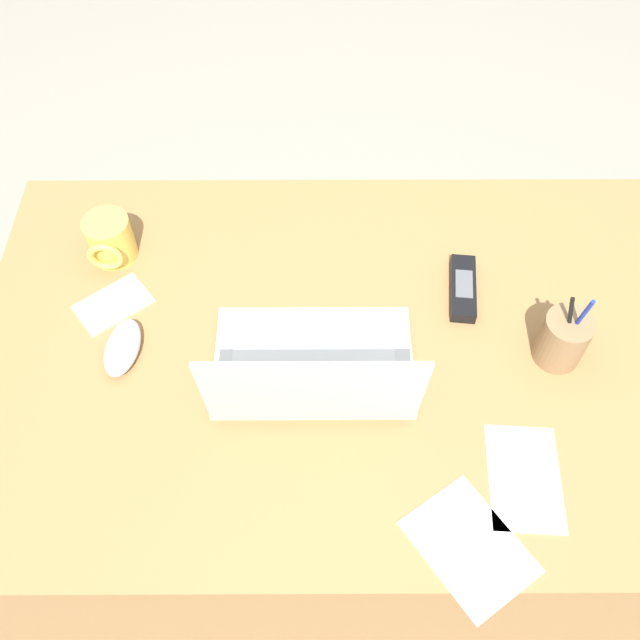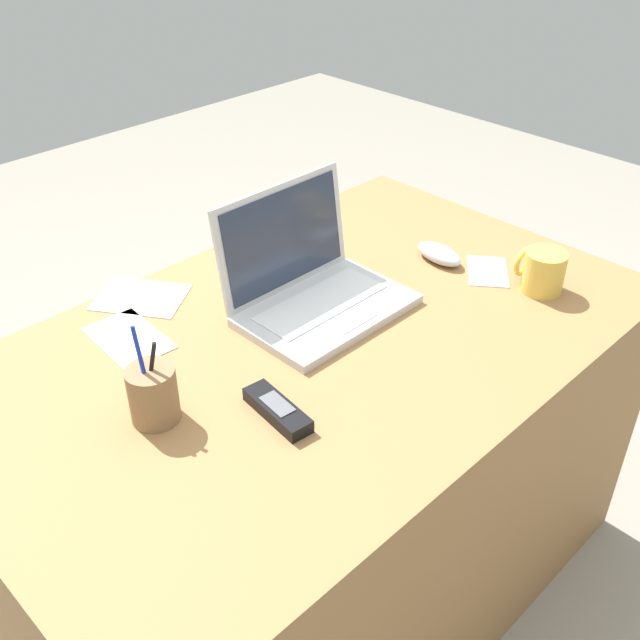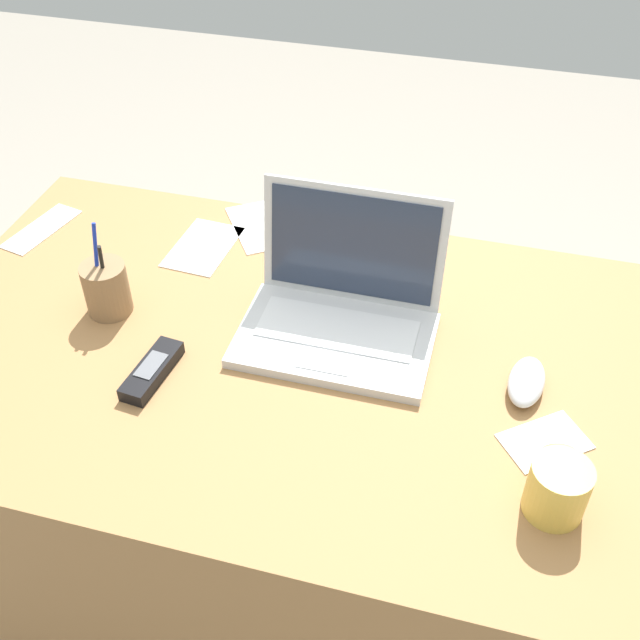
{
  "view_description": "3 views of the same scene",
  "coord_description": "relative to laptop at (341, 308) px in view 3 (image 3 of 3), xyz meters",
  "views": [
    {
      "loc": [
        0.06,
        0.66,
        1.74
      ],
      "look_at": [
        0.06,
        0.0,
        0.8
      ],
      "focal_mm": 39.63,
      "sensor_mm": 36.0,
      "label": 1
    },
    {
      "loc": [
        -0.8,
        -0.82,
        1.53
      ],
      "look_at": [
        -0.01,
        -0.02,
        0.77
      ],
      "focal_mm": 41.96,
      "sensor_mm": 36.0,
      "label": 2
    },
    {
      "loc": [
        0.3,
        -0.91,
        1.63
      ],
      "look_at": [
        0.04,
        0.05,
        0.75
      ],
      "focal_mm": 43.63,
      "sensor_mm": 36.0,
      "label": 3
    }
  ],
  "objects": [
    {
      "name": "ground_plane",
      "position": [
        -0.07,
        -0.08,
        -0.76
      ],
      "size": [
        6.0,
        6.0,
        0.0
      ],
      "primitive_type": "plane",
      "color": "gray"
    },
    {
      "name": "desk",
      "position": [
        -0.07,
        -0.08,
        -0.41
      ],
      "size": [
        1.32,
        0.82,
        0.72
      ],
      "primitive_type": "cube",
      "color": "#9E7042",
      "rests_on": "ground"
    },
    {
      "name": "laptop",
      "position": [
        0.0,
        0.0,
        0.0
      ],
      "size": [
        0.33,
        0.25,
        0.23
      ],
      "color": "silver",
      "rests_on": "desk"
    },
    {
      "name": "computer_mouse",
      "position": [
        0.32,
        -0.07,
        -0.03
      ],
      "size": [
        0.07,
        0.12,
        0.03
      ],
      "primitive_type": "ellipsoid",
      "rotation": [
        0.0,
        0.0,
        -0.1
      ],
      "color": "silver",
      "rests_on": "desk"
    },
    {
      "name": "coffee_mug_white",
      "position": [
        0.38,
        -0.29,
        -0.0
      ],
      "size": [
        0.08,
        0.1,
        0.09
      ],
      "color": "#E0BC4C",
      "rests_on": "desk"
    },
    {
      "name": "cordless_phone",
      "position": [
        -0.27,
        -0.19,
        -0.04
      ],
      "size": [
        0.06,
        0.14,
        0.03
      ],
      "color": "black",
      "rests_on": "desk"
    },
    {
      "name": "pen_holder",
      "position": [
        -0.41,
        -0.06,
        0.0
      ],
      "size": [
        0.08,
        0.08,
        0.18
      ],
      "color": "olive",
      "rests_on": "desk"
    },
    {
      "name": "paper_note_near_laptop",
      "position": [
        -0.67,
        0.13,
        -0.05
      ],
      "size": [
        0.1,
        0.19,
        0.0
      ],
      "primitive_type": "cube",
      "rotation": [
        0.0,
        0.0,
        -0.22
      ],
      "color": "white",
      "rests_on": "desk"
    },
    {
      "name": "paper_note_left",
      "position": [
        -0.32,
        0.16,
        -0.05
      ],
      "size": [
        0.12,
        0.18,
        0.0
      ],
      "primitive_type": "cube",
      "rotation": [
        0.0,
        0.0,
        -0.06
      ],
      "color": "white",
      "rests_on": "desk"
    },
    {
      "name": "paper_note_right",
      "position": [
        0.36,
        -0.17,
        -0.05
      ],
      "size": [
        0.15,
        0.14,
        0.0
      ],
      "primitive_type": "cube",
      "rotation": [
        0.0,
        0.0,
        0.67
      ],
      "color": "white",
      "rests_on": "desk"
    },
    {
      "name": "paper_note_front",
      "position": [
        -0.23,
        0.27,
        -0.05
      ],
      "size": [
        0.21,
        0.22,
        0.0
      ],
      "primitive_type": "cube",
      "rotation": [
        0.0,
        0.0,
        0.6
      ],
      "color": "white",
      "rests_on": "desk"
    }
  ]
}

